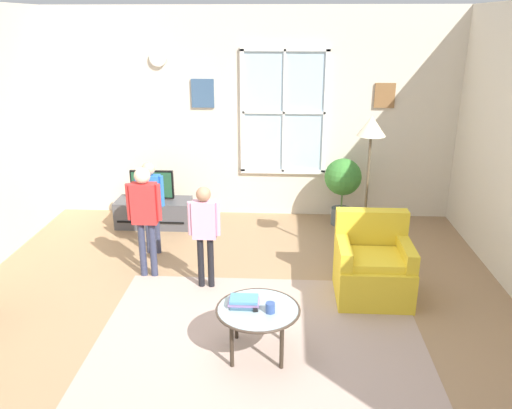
{
  "coord_description": "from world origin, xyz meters",
  "views": [
    {
      "loc": [
        0.48,
        -4.35,
        2.76
      ],
      "look_at": [
        0.21,
        0.52,
        1.03
      ],
      "focal_mm": 36.3,
      "sensor_mm": 36.0,
      "label": 1
    }
  ],
  "objects_px": {
    "tv_stand": "(154,213)",
    "armchair": "(373,267)",
    "person_red_shirt": "(145,210)",
    "floor_lamp": "(370,142)",
    "book_stack": "(244,302)",
    "potted_plant_by_window": "(343,182)",
    "person_pink_shirt": "(204,226)",
    "television": "(152,185)",
    "remote_near_books": "(254,307)",
    "person_blue_shirt": "(150,197)",
    "remote_near_cup": "(270,308)",
    "cup": "(270,308)",
    "coffee_table": "(258,312)"
  },
  "relations": [
    {
      "from": "tv_stand",
      "to": "coffee_table",
      "type": "relative_size",
      "value": 1.43
    },
    {
      "from": "remote_near_cup",
      "to": "armchair",
      "type": "bearing_deg",
      "value": 46.4
    },
    {
      "from": "book_stack",
      "to": "potted_plant_by_window",
      "type": "distance_m",
      "value": 3.3
    },
    {
      "from": "potted_plant_by_window",
      "to": "person_blue_shirt",
      "type": "bearing_deg",
      "value": -155.51
    },
    {
      "from": "potted_plant_by_window",
      "to": "floor_lamp",
      "type": "xyz_separation_m",
      "value": [
        0.12,
        -1.31,
        0.86
      ]
    },
    {
      "from": "armchair",
      "to": "book_stack",
      "type": "bearing_deg",
      "value": -140.67
    },
    {
      "from": "coffee_table",
      "to": "cup",
      "type": "height_order",
      "value": "cup"
    },
    {
      "from": "cup",
      "to": "potted_plant_by_window",
      "type": "xyz_separation_m",
      "value": [
        0.92,
        3.19,
        0.15
      ]
    },
    {
      "from": "person_red_shirt",
      "to": "remote_near_cup",
      "type": "bearing_deg",
      "value": -44.49
    },
    {
      "from": "floor_lamp",
      "to": "cup",
      "type": "bearing_deg",
      "value": -119.06
    },
    {
      "from": "armchair",
      "to": "cup",
      "type": "distance_m",
      "value": 1.56
    },
    {
      "from": "person_pink_shirt",
      "to": "person_red_shirt",
      "type": "relative_size",
      "value": 0.9
    },
    {
      "from": "armchair",
      "to": "remote_near_cup",
      "type": "height_order",
      "value": "armchair"
    },
    {
      "from": "person_pink_shirt",
      "to": "remote_near_cup",
      "type": "bearing_deg",
      "value": -58.13
    },
    {
      "from": "tv_stand",
      "to": "floor_lamp",
      "type": "xyz_separation_m",
      "value": [
        2.79,
        -1.11,
        1.31
      ]
    },
    {
      "from": "television",
      "to": "armchair",
      "type": "bearing_deg",
      "value": -33.49
    },
    {
      "from": "person_blue_shirt",
      "to": "potted_plant_by_window",
      "type": "bearing_deg",
      "value": 24.49
    },
    {
      "from": "floor_lamp",
      "to": "person_blue_shirt",
      "type": "bearing_deg",
      "value": 175.68
    },
    {
      "from": "person_blue_shirt",
      "to": "potted_plant_by_window",
      "type": "height_order",
      "value": "person_blue_shirt"
    },
    {
      "from": "tv_stand",
      "to": "person_red_shirt",
      "type": "distance_m",
      "value": 1.68
    },
    {
      "from": "armchair",
      "to": "remote_near_books",
      "type": "relative_size",
      "value": 6.21
    },
    {
      "from": "remote_near_cup",
      "to": "floor_lamp",
      "type": "bearing_deg",
      "value": 60.27
    },
    {
      "from": "tv_stand",
      "to": "armchair",
      "type": "relative_size",
      "value": 1.2
    },
    {
      "from": "tv_stand",
      "to": "potted_plant_by_window",
      "type": "height_order",
      "value": "potted_plant_by_window"
    },
    {
      "from": "tv_stand",
      "to": "person_pink_shirt",
      "type": "distance_m",
      "value": 2.09
    },
    {
      "from": "remote_near_books",
      "to": "person_blue_shirt",
      "type": "xyz_separation_m",
      "value": [
        -1.39,
        2.01,
        0.29
      ]
    },
    {
      "from": "remote_near_cup",
      "to": "person_pink_shirt",
      "type": "xyz_separation_m",
      "value": [
        -0.74,
        1.18,
        0.27
      ]
    },
    {
      "from": "book_stack",
      "to": "remote_near_cup",
      "type": "relative_size",
      "value": 1.9
    },
    {
      "from": "floor_lamp",
      "to": "book_stack",
      "type": "bearing_deg",
      "value": -125.65
    },
    {
      "from": "television",
      "to": "cup",
      "type": "height_order",
      "value": "television"
    },
    {
      "from": "book_stack",
      "to": "armchair",
      "type": "bearing_deg",
      "value": 39.33
    },
    {
      "from": "remote_near_cup",
      "to": "floor_lamp",
      "type": "height_order",
      "value": "floor_lamp"
    },
    {
      "from": "cup",
      "to": "person_pink_shirt",
      "type": "relative_size",
      "value": 0.08
    },
    {
      "from": "person_blue_shirt",
      "to": "television",
      "type": "bearing_deg",
      "value": 103.15
    },
    {
      "from": "tv_stand",
      "to": "person_blue_shirt",
      "type": "height_order",
      "value": "person_blue_shirt"
    },
    {
      "from": "television",
      "to": "person_blue_shirt",
      "type": "xyz_separation_m",
      "value": [
        0.21,
        -0.91,
        0.13
      ]
    },
    {
      "from": "person_blue_shirt",
      "to": "person_red_shirt",
      "type": "relative_size",
      "value": 0.92
    },
    {
      "from": "tv_stand",
      "to": "potted_plant_by_window",
      "type": "xyz_separation_m",
      "value": [
        2.66,
        0.2,
        0.44
      ]
    },
    {
      "from": "remote_near_cup",
      "to": "potted_plant_by_window",
      "type": "relative_size",
      "value": 0.14
    },
    {
      "from": "tv_stand",
      "to": "armchair",
      "type": "bearing_deg",
      "value": -33.53
    },
    {
      "from": "tv_stand",
      "to": "potted_plant_by_window",
      "type": "bearing_deg",
      "value": 4.31
    },
    {
      "from": "tv_stand",
      "to": "remote_near_cup",
      "type": "height_order",
      "value": "remote_near_cup"
    },
    {
      "from": "armchair",
      "to": "person_blue_shirt",
      "type": "xyz_separation_m",
      "value": [
        -2.57,
        0.93,
        0.41
      ]
    },
    {
      "from": "remote_near_cup",
      "to": "person_pink_shirt",
      "type": "relative_size",
      "value": 0.12
    },
    {
      "from": "remote_near_books",
      "to": "book_stack",
      "type": "bearing_deg",
      "value": 155.99
    },
    {
      "from": "cup",
      "to": "coffee_table",
      "type": "bearing_deg",
      "value": 153.43
    },
    {
      "from": "television",
      "to": "remote_near_books",
      "type": "xyz_separation_m",
      "value": [
        1.6,
        -2.93,
        -0.16
      ]
    },
    {
      "from": "cup",
      "to": "floor_lamp",
      "type": "height_order",
      "value": "floor_lamp"
    },
    {
      "from": "armchair",
      "to": "person_pink_shirt",
      "type": "height_order",
      "value": "person_pink_shirt"
    },
    {
      "from": "tv_stand",
      "to": "coffee_table",
      "type": "height_order",
      "value": "coffee_table"
    }
  ]
}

